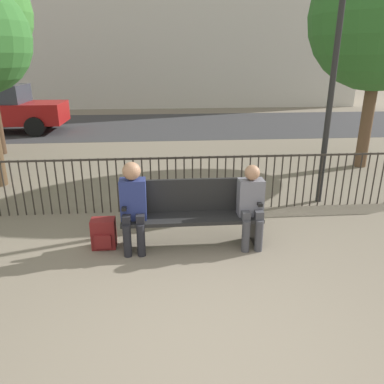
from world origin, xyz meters
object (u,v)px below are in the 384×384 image
(seated_person_1, at_px, (251,202))
(lamp_post, at_px, (335,64))
(park_bench, at_px, (192,211))
(seated_person_0, at_px, (133,202))
(tree_2, at_px, (383,17))
(backpack, at_px, (104,234))

(seated_person_1, bearing_deg, lamp_post, 43.46)
(seated_person_1, distance_m, lamp_post, 2.88)
(park_bench, bearing_deg, seated_person_1, -9.44)
(seated_person_0, bearing_deg, park_bench, 9.30)
(seated_person_0, relative_size, tree_2, 0.25)
(tree_2, bearing_deg, seated_person_0, -144.05)
(park_bench, height_order, lamp_post, lamp_post)
(lamp_post, bearing_deg, seated_person_1, -136.54)
(park_bench, distance_m, backpack, 1.25)
(seated_person_1, relative_size, backpack, 2.75)
(tree_2, bearing_deg, park_bench, -140.48)
(park_bench, xyz_separation_m, seated_person_0, (-0.78, -0.13, 0.21))
(tree_2, relative_size, lamp_post, 1.35)
(park_bench, relative_size, seated_person_0, 1.54)
(seated_person_0, xyz_separation_m, backpack, (-0.43, 0.10, -0.50))
(seated_person_0, distance_m, backpack, 0.67)
(lamp_post, bearing_deg, park_bench, -149.63)
(backpack, relative_size, lamp_post, 0.12)
(park_bench, bearing_deg, backpack, -178.70)
(park_bench, bearing_deg, seated_person_0, -170.70)
(park_bench, xyz_separation_m, backpack, (-1.22, -0.03, -0.29))
(seated_person_0, height_order, tree_2, tree_2)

